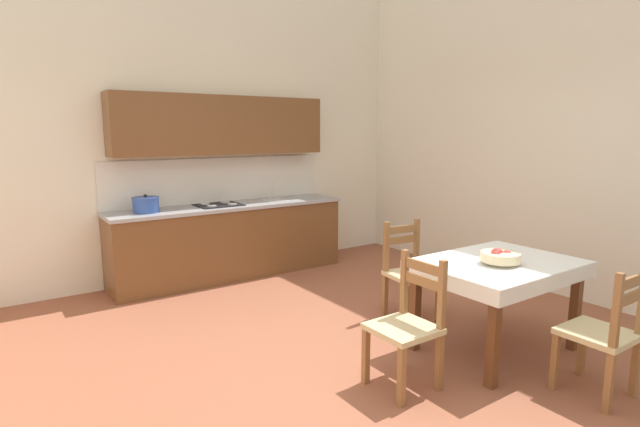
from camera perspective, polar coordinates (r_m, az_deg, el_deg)
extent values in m
cube|color=#99563D|center=(4.10, 4.96, -17.02)|extent=(6.11, 6.55, 0.10)
cube|color=silver|center=(6.30, -13.15, 12.06)|extent=(6.11, 0.12, 4.16)
cube|color=silver|center=(5.90, 27.23, 11.45)|extent=(0.12, 6.55, 4.16)
cube|color=brown|center=(6.15, -10.34, -3.27)|extent=(2.87, 0.60, 0.86)
cube|color=#9E9EA3|center=(6.06, -10.43, 0.86)|extent=(2.90, 0.63, 0.04)
cube|color=silver|center=(6.30, -11.67, 3.85)|extent=(2.87, 0.01, 0.55)
cube|color=brown|center=(6.12, -11.26, 10.04)|extent=(2.64, 0.34, 0.70)
cube|color=black|center=(6.01, -9.14, -7.34)|extent=(2.83, 0.02, 0.09)
cylinder|color=silver|center=(6.36, -5.18, 1.52)|extent=(0.34, 0.34, 0.02)
cylinder|color=silver|center=(6.46, -5.82, 2.67)|extent=(0.02, 0.02, 0.22)
cube|color=black|center=(6.01, -11.72, 0.99)|extent=(0.52, 0.42, 0.01)
cylinder|color=silver|center=(5.86, -12.50, 0.88)|extent=(0.11, 0.11, 0.01)
cylinder|color=silver|center=(5.97, -10.19, 1.10)|extent=(0.11, 0.11, 0.01)
cylinder|color=silver|center=(6.05, -13.23, 1.11)|extent=(0.11, 0.11, 0.01)
cylinder|color=silver|center=(6.15, -10.98, 1.32)|extent=(0.11, 0.11, 0.01)
cylinder|color=#2D4C9E|center=(5.70, -19.62, 0.87)|extent=(0.28, 0.28, 0.15)
cylinder|color=#2D4C9E|center=(5.69, -19.67, 1.72)|extent=(0.29, 0.29, 0.02)
sphere|color=black|center=(5.68, -19.68, 1.97)|extent=(0.04, 0.04, 0.04)
cube|color=brown|center=(4.21, 20.02, -5.39)|extent=(1.20, 0.88, 0.02)
cube|color=brown|center=(3.70, 19.53, -13.55)|extent=(0.07, 0.07, 0.73)
cube|color=brown|center=(4.57, 27.60, -9.63)|extent=(0.07, 0.07, 0.73)
cube|color=brown|center=(4.15, 11.01, -10.63)|extent=(0.07, 0.07, 0.73)
cube|color=brown|center=(4.94, 19.88, -7.71)|extent=(0.07, 0.07, 0.73)
cube|color=white|center=(4.20, 20.03, -5.22)|extent=(1.26, 0.94, 0.00)
cube|color=white|center=(3.98, 25.45, -7.32)|extent=(1.26, 0.01, 0.12)
cube|color=white|center=(4.49, 15.16, -4.85)|extent=(1.26, 0.01, 0.12)
cube|color=white|center=(3.74, 14.32, -7.74)|extent=(0.01, 0.93, 0.12)
cube|color=white|center=(4.73, 24.43, -4.65)|extent=(0.01, 0.93, 0.12)
cube|color=#D1BC89|center=(4.77, 10.68, -7.07)|extent=(0.48, 0.48, 0.04)
cube|color=olive|center=(4.81, 13.64, -9.83)|extent=(0.05, 0.05, 0.41)
cube|color=olive|center=(4.60, 10.16, -10.64)|extent=(0.05, 0.05, 0.41)
cube|color=olive|center=(5.00, 11.08, -5.88)|extent=(0.05, 0.05, 0.93)
cube|color=olive|center=(4.80, 7.66, -6.46)|extent=(0.05, 0.05, 0.93)
cube|color=olive|center=(4.81, 9.53, -1.82)|extent=(0.32, 0.07, 0.07)
cube|color=olive|center=(4.83, 9.49, -3.05)|extent=(0.32, 0.07, 0.07)
cube|color=#D1BC89|center=(3.54, 9.63, -13.07)|extent=(0.42, 0.42, 0.04)
cube|color=olive|center=(3.40, 9.46, -18.22)|extent=(0.04, 0.04, 0.41)
cube|color=olive|center=(3.64, 5.35, -16.18)|extent=(0.04, 0.04, 0.41)
cube|color=olive|center=(3.53, 13.88, -12.64)|extent=(0.04, 0.04, 0.93)
cube|color=olive|center=(3.76, 9.70, -11.09)|extent=(0.04, 0.04, 0.93)
cube|color=olive|center=(3.53, 11.93, -6.11)|extent=(0.03, 0.32, 0.07)
cube|color=olive|center=(3.55, 11.87, -7.75)|extent=(0.03, 0.32, 0.07)
cube|color=#D1BC89|center=(3.90, 29.59, -12.07)|extent=(0.42, 0.42, 0.04)
cube|color=olive|center=(3.90, 25.66, -15.27)|extent=(0.04, 0.04, 0.41)
cube|color=olive|center=(4.20, 28.19, -13.69)|extent=(0.04, 0.04, 0.41)
cube|color=olive|center=(3.66, 30.95, -12.97)|extent=(0.04, 0.04, 0.93)
cube|color=olive|center=(3.97, 33.17, -11.43)|extent=(0.04, 0.04, 0.93)
cube|color=olive|center=(3.70, 32.64, -6.69)|extent=(0.32, 0.03, 0.07)
cube|color=olive|center=(3.73, 32.49, -8.25)|extent=(0.32, 0.03, 0.07)
cylinder|color=beige|center=(4.10, 20.22, -5.40)|extent=(0.17, 0.17, 0.02)
cylinder|color=beige|center=(4.09, 20.25, -4.77)|extent=(0.30, 0.30, 0.07)
sphere|color=red|center=(4.05, 19.74, -4.72)|extent=(0.09, 0.09, 0.09)
sphere|color=red|center=(4.12, 20.93, -4.60)|extent=(0.08, 0.08, 0.08)
sphere|color=red|center=(4.10, 19.92, -4.49)|extent=(0.10, 0.10, 0.10)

